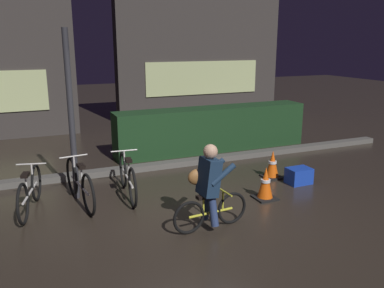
% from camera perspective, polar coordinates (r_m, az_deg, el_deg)
% --- Properties ---
extents(ground_plane, '(40.00, 40.00, 0.00)m').
position_cam_1_polar(ground_plane, '(6.54, 0.43, -9.05)').
color(ground_plane, '#2D261E').
extents(sidewalk_curb, '(12.00, 0.24, 0.12)m').
position_cam_1_polar(sidewalk_curb, '(8.46, -5.48, -3.16)').
color(sidewalk_curb, '#56544F').
rests_on(sidewalk_curb, ground).
extents(hedge_row, '(4.80, 0.70, 1.06)m').
position_cam_1_polar(hedge_row, '(9.79, 2.94, 2.15)').
color(hedge_row, '#19381C').
rests_on(hedge_row, ground).
extents(storefront_right, '(5.78, 0.54, 4.15)m').
position_cam_1_polar(storefront_right, '(13.92, 1.17, 12.19)').
color(storefront_right, '#383330').
rests_on(storefront_right, ground).
extents(street_post, '(0.10, 0.10, 2.81)m').
position_cam_1_polar(street_post, '(6.85, -16.77, 3.72)').
color(street_post, '#2D2D33').
rests_on(street_post, ground).
extents(parked_bike_left_mid, '(0.49, 1.51, 0.71)m').
position_cam_1_polar(parked_bike_left_mid, '(6.80, -22.00, -6.29)').
color(parked_bike_left_mid, black).
rests_on(parked_bike_left_mid, ground).
extents(parked_bike_center_left, '(0.46, 1.65, 0.76)m').
position_cam_1_polar(parked_bike_center_left, '(6.81, -15.65, -5.51)').
color(parked_bike_center_left, black).
rests_on(parked_bike_center_left, ground).
extents(parked_bike_center_right, '(0.46, 1.64, 0.75)m').
position_cam_1_polar(parked_bike_center_right, '(6.98, -9.13, -4.67)').
color(parked_bike_center_right, black).
rests_on(parked_bike_center_right, ground).
extents(traffic_cone_near, '(0.36, 0.36, 0.56)m').
position_cam_1_polar(traffic_cone_near, '(6.92, 10.38, -5.55)').
color(traffic_cone_near, black).
rests_on(traffic_cone_near, ground).
extents(traffic_cone_far, '(0.36, 0.36, 0.55)m').
position_cam_1_polar(traffic_cone_far, '(8.00, 11.33, -2.90)').
color(traffic_cone_far, black).
rests_on(traffic_cone_far, ground).
extents(blue_crate, '(0.44, 0.32, 0.30)m').
position_cam_1_polar(blue_crate, '(7.83, 14.91, -4.37)').
color(blue_crate, '#193DB7').
rests_on(blue_crate, ground).
extents(cyclist, '(1.19, 0.50, 1.25)m').
position_cam_1_polar(cyclist, '(5.65, 2.38, -6.08)').
color(cyclist, black).
rests_on(cyclist, ground).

